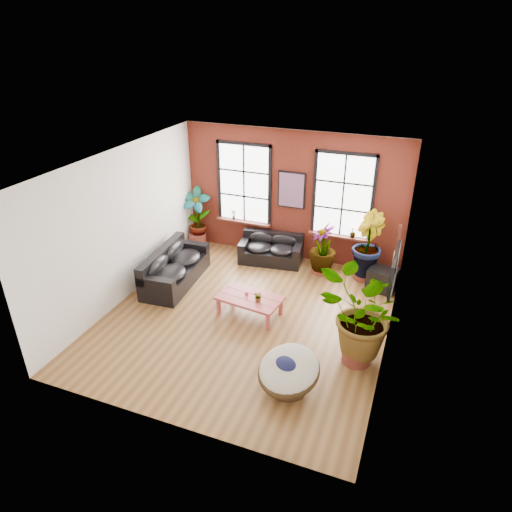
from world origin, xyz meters
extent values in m
cube|color=brown|center=(0.00, 0.00, -0.01)|extent=(6.00, 6.50, 0.02)
cube|color=white|center=(0.00, 0.00, 3.51)|extent=(6.00, 6.50, 0.02)
cube|color=#571C14|center=(0.00, 3.26, 1.75)|extent=(6.00, 0.02, 3.50)
cube|color=silver|center=(0.00, -3.26, 1.75)|extent=(6.00, 0.02, 3.50)
cube|color=silver|center=(-3.01, 0.00, 1.75)|extent=(0.02, 6.50, 3.50)
cube|color=silver|center=(3.01, 0.00, 1.75)|extent=(0.02, 6.50, 3.50)
cube|color=white|center=(-1.35, 3.20, 1.95)|extent=(1.40, 0.02, 2.10)
cube|color=#3E1810|center=(-1.35, 3.13, 0.87)|extent=(1.60, 0.22, 0.06)
cube|color=white|center=(1.35, 3.20, 1.95)|extent=(1.40, 0.02, 2.10)
cube|color=#3E1810|center=(1.35, 3.13, 0.87)|extent=(1.60, 0.22, 0.06)
cube|color=black|center=(-0.38, 2.70, 0.19)|extent=(1.76, 1.02, 0.38)
cube|color=black|center=(-0.42, 3.01, 0.57)|extent=(1.68, 0.42, 0.39)
cube|color=black|center=(-1.11, 2.61, 0.48)|extent=(0.30, 0.83, 0.20)
cube|color=black|center=(0.35, 2.80, 0.48)|extent=(0.30, 0.83, 0.20)
ellipsoid|color=black|center=(-0.69, 2.62, 0.43)|extent=(0.78, 0.77, 0.22)
ellipsoid|color=black|center=(-0.72, 2.85, 0.57)|extent=(0.72, 0.31, 0.37)
ellipsoid|color=black|center=(-0.06, 2.70, 0.43)|extent=(0.78, 0.77, 0.22)
ellipsoid|color=black|center=(-0.09, 2.93, 0.57)|extent=(0.72, 0.31, 0.37)
cube|color=black|center=(-2.22, 0.79, 0.22)|extent=(1.09, 2.28, 0.43)
cube|color=black|center=(-2.57, 0.77, 0.66)|extent=(0.39, 2.23, 0.44)
cube|color=black|center=(-2.15, -0.20, 0.55)|extent=(0.94, 0.29, 0.23)
cube|color=black|center=(-2.29, 1.79, 0.55)|extent=(0.94, 0.29, 0.23)
ellipsoid|color=black|center=(-2.14, 0.35, 0.50)|extent=(0.85, 1.02, 0.25)
ellipsoid|color=black|center=(-2.41, 0.34, 0.66)|extent=(0.32, 0.99, 0.43)
ellipsoid|color=black|center=(-2.20, 1.24, 0.50)|extent=(0.85, 1.02, 0.25)
ellipsoid|color=black|center=(-2.47, 1.22, 0.66)|extent=(0.32, 0.99, 0.43)
cube|color=#A43B3F|center=(0.02, 0.15, 0.42)|extent=(1.49, 0.97, 0.06)
cube|color=#3E1810|center=(0.00, 0.02, 0.45)|extent=(1.39, 0.19, 0.00)
cube|color=#3E1810|center=(0.04, 0.29, 0.45)|extent=(1.39, 0.19, 0.00)
cube|color=#A43B3F|center=(-0.64, -0.08, 0.20)|extent=(0.08, 0.08, 0.39)
cube|color=#A43B3F|center=(0.59, -0.24, 0.20)|extent=(0.08, 0.08, 0.39)
cube|color=#A43B3F|center=(-0.55, 0.55, 0.20)|extent=(0.08, 0.08, 0.39)
cube|color=#A43B3F|center=(0.68, 0.39, 0.20)|extent=(0.08, 0.08, 0.39)
cylinder|color=#D63561|center=(-0.07, 0.22, 0.50)|extent=(0.09, 0.09, 0.09)
cylinder|color=#382614|center=(1.54, -1.81, 0.13)|extent=(0.85, 0.85, 0.26)
torus|color=#382614|center=(1.54, -1.81, 0.43)|extent=(1.47, 1.46, 0.50)
ellipsoid|color=beige|center=(1.54, -1.81, 0.49)|extent=(1.44, 1.47, 0.68)
ellipsoid|color=#121538|center=(1.52, -1.86, 0.62)|extent=(0.53, 0.49, 0.19)
cube|color=black|center=(0.00, 3.19, 1.95)|extent=(0.74, 0.04, 0.98)
cube|color=#0C7F8C|center=(0.00, 3.16, 1.95)|extent=(0.66, 0.02, 0.90)
cube|color=black|center=(2.95, 0.30, 1.65)|extent=(0.06, 1.25, 0.72)
cube|color=black|center=(2.92, 0.30, 1.65)|extent=(0.01, 1.15, 0.62)
cylinder|color=#B27F4C|center=(2.90, 1.35, 1.13)|extent=(0.09, 0.38, 0.38)
cylinder|color=#B27F4C|center=(2.90, 1.35, 1.38)|extent=(0.09, 0.30, 0.30)
cylinder|color=black|center=(2.90, 1.35, 1.13)|extent=(0.09, 0.11, 0.11)
cube|color=#3E1810|center=(2.90, 1.35, 1.75)|extent=(0.04, 0.05, 0.55)
cube|color=#3E1810|center=(2.90, 1.35, 2.07)|extent=(0.06, 0.06, 0.14)
cube|color=black|center=(2.64, 2.31, 0.28)|extent=(0.75, 0.66, 0.55)
cylinder|color=brown|center=(-2.74, 2.93, 0.19)|extent=(0.63, 0.63, 0.37)
cylinder|color=brown|center=(2.15, 2.72, 0.20)|extent=(0.68, 0.68, 0.40)
cylinder|color=brown|center=(2.53, -0.59, 0.20)|extent=(0.72, 0.72, 0.41)
cylinder|color=brown|center=(1.06, 2.59, 0.17)|extent=(0.60, 0.60, 0.34)
imported|color=#295015|center=(-2.72, 2.94, 0.95)|extent=(0.97, 0.78, 1.60)
imported|color=#295015|center=(2.12, 2.72, 0.97)|extent=(0.99, 1.09, 1.63)
imported|color=#295015|center=(2.53, -0.58, 1.01)|extent=(2.01, 1.98, 1.69)
imported|color=#295015|center=(1.07, 2.55, 0.76)|extent=(0.91, 0.91, 1.23)
imported|color=#295015|center=(0.26, 0.06, 0.57)|extent=(0.27, 0.25, 0.24)
imported|color=#295015|center=(-1.65, 3.13, 1.04)|extent=(0.17, 0.17, 0.27)
imported|color=#295015|center=(1.70, 3.13, 1.04)|extent=(0.19, 0.19, 0.27)
camera|label=1|loc=(3.22, -7.76, 5.86)|focal=32.00mm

